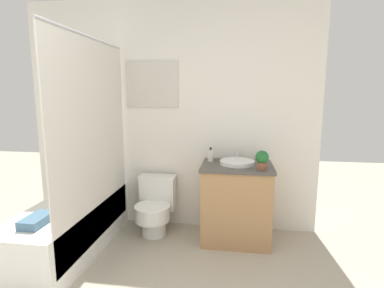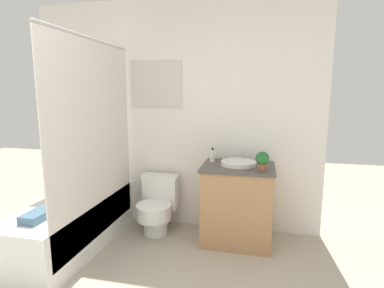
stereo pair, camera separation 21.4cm
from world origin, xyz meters
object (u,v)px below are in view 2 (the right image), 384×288
toilet (157,205)px  sink (238,163)px  potted_plant (262,160)px  soap_bottle (212,156)px

toilet → sink: 1.01m
sink → potted_plant: 0.29m
soap_bottle → potted_plant: (0.50, -0.26, 0.03)m
sink → soap_bottle: bearing=161.4°
toilet → soap_bottle: bearing=8.1°
sink → soap_bottle: (-0.28, 0.09, 0.04)m
sink → potted_plant: potted_plant is taller
toilet → soap_bottle: size_ratio=4.09×
soap_bottle → potted_plant: bearing=-27.5°
soap_bottle → potted_plant: potted_plant is taller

